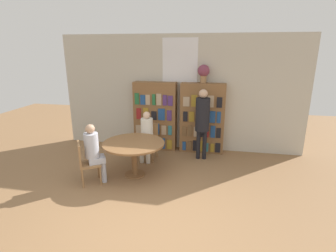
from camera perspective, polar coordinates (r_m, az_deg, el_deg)
The scene contains 11 objects.
ground_plane at distance 4.41m, azimuth -4.53°, elevation -20.13°, with size 16.00×16.00×0.00m, color olive.
wall_back at distance 6.95m, azimuth 2.57°, elevation 7.13°, with size 6.40×0.07×3.00m.
bookshelf_left at distance 7.00m, azimuth -2.78°, elevation 2.15°, with size 1.13×0.34×1.81m.
bookshelf_right at distance 6.82m, azimuth 7.45°, elevation 1.64°, with size 1.13×0.34×1.81m.
flower_vase at distance 6.63m, azimuth 7.76°, elevation 11.58°, with size 0.29×0.29×0.45m.
reading_table at distance 5.57m, azimuth -7.45°, elevation -4.66°, with size 1.30×1.30×0.75m.
chair_near_camera at distance 5.50m, azimuth -17.50°, elevation -7.29°, with size 0.55×0.55×0.88m.
chair_left_side at distance 6.49m, azimuth -4.15°, elevation -2.88°, with size 0.43×0.43×0.88m.
seated_reader_left at distance 6.26m, azimuth -4.71°, elevation -1.59°, with size 0.31×0.39×1.22m.
seated_reader_right at distance 5.43m, azimuth -15.83°, elevation -5.00°, with size 0.42×0.41×1.23m.
librarian_standing at distance 6.30m, azimuth 7.52°, elevation 2.00°, with size 0.34×0.61×1.73m.
Camera 1 is at (0.99, -3.41, 2.63)m, focal length 28.00 mm.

